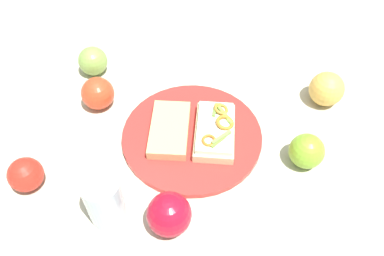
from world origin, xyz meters
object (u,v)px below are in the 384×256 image
(apple_3, at_px, (98,93))
(apple_5, at_px, (26,175))
(apple_0, at_px, (307,151))
(drinking_glass, at_px, (105,200))
(apple_1, at_px, (93,61))
(sandwich, at_px, (215,130))
(bread_slice_side, at_px, (170,129))
(plate, at_px, (192,136))
(apple_2, at_px, (169,214))
(apple_4, at_px, (327,89))

(apple_3, xyz_separation_m, apple_5, (0.24, 0.00, -0.00))
(apple_0, bearing_deg, drinking_glass, -46.13)
(apple_1, bearing_deg, apple_5, 13.55)
(sandwich, bearing_deg, bread_slice_side, -89.73)
(plate, relative_size, apple_3, 4.02)
(sandwich, height_order, apple_2, apple_2)
(sandwich, distance_m, apple_2, 0.22)
(apple_3, xyz_separation_m, apple_4, (-0.25, 0.47, 0.00))
(apple_4, bearing_deg, apple_3, -62.29)
(plate, bearing_deg, apple_0, 101.11)
(sandwich, distance_m, drinking_glass, 0.28)
(apple_1, bearing_deg, apple_0, 86.19)
(bread_slice_side, distance_m, apple_3, 0.19)
(plate, relative_size, bread_slice_side, 2.05)
(sandwich, distance_m, apple_3, 0.29)
(apple_0, height_order, apple_2, apple_2)
(apple_2, bearing_deg, apple_4, 158.58)
(apple_0, height_order, apple_5, apple_0)
(bread_slice_side, distance_m, drinking_glass, 0.22)
(apple_0, distance_m, apple_2, 0.31)
(apple_0, height_order, apple_4, apple_4)
(plate, relative_size, sandwich, 1.79)
(apple_4, bearing_deg, drinking_glass, -31.10)
(sandwich, bearing_deg, apple_0, 76.64)
(apple_3, bearing_deg, apple_5, 0.37)
(plate, distance_m, apple_5, 0.35)
(apple_0, bearing_deg, apple_4, -177.74)
(drinking_glass, bearing_deg, sandwich, 157.89)
(apple_2, distance_m, apple_5, 0.30)
(plate, height_order, apple_4, apple_4)
(apple_4, relative_size, drinking_glass, 0.73)
(apple_3, relative_size, apple_4, 0.95)
(apple_4, bearing_deg, apple_5, -43.62)
(apple_2, bearing_deg, apple_3, -123.83)
(apple_1, bearing_deg, apple_4, 105.89)
(apple_3, distance_m, drinking_glass, 0.29)
(plate, height_order, apple_2, apple_2)
(sandwich, bearing_deg, apple_4, 118.62)
(sandwich, xyz_separation_m, apple_1, (-0.06, -0.36, 0.01))
(apple_2, relative_size, apple_5, 1.19)
(apple_1, bearing_deg, apple_3, 41.18)
(bread_slice_side, xyz_separation_m, apple_5, (0.23, -0.19, 0.01))
(apple_1, distance_m, apple_2, 0.47)
(apple_2, height_order, apple_5, apple_2)
(apple_1, relative_size, apple_4, 0.90)
(bread_slice_side, bearing_deg, apple_4, 110.24)
(apple_0, xyz_separation_m, apple_2, (0.25, -0.18, 0.00))
(plate, relative_size, apple_0, 4.20)
(apple_3, xyz_separation_m, drinking_glass, (0.23, 0.18, 0.02))
(bread_slice_side, height_order, apple_3, apple_3)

